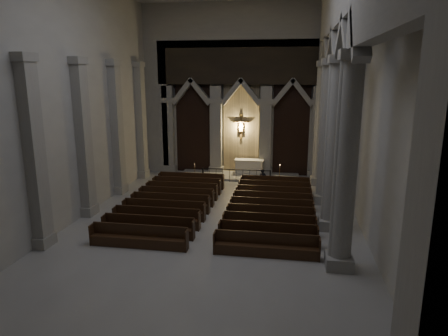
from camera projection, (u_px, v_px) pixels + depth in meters
name	position (u px, v px, depth m)	size (l,w,h in m)	color
room	(209.00, 64.00, 16.76)	(24.00, 24.10, 12.00)	#A3A09A
sanctuary_wall	(241.00, 83.00, 28.07)	(14.00, 0.77, 12.00)	#9B9991
right_arcade	(340.00, 59.00, 17.12)	(1.00, 24.00, 12.00)	#9B9991
left_pilasters	(102.00, 135.00, 22.03)	(0.60, 13.00, 8.03)	#9B9991
sanctuary_step	(239.00, 176.00, 28.67)	(8.50, 2.60, 0.15)	#9B9991
altar	(249.00, 167.00, 28.88)	(2.08, 0.83, 1.06)	silver
altar_rail	(236.00, 173.00, 27.17)	(4.71, 0.09, 0.92)	black
candle_stand_left	(195.00, 176.00, 27.52)	(0.21, 0.21, 1.23)	#B78038
candle_stand_right	(279.00, 178.00, 26.96)	(0.22, 0.22, 1.30)	#B78038
pews	(220.00, 208.00, 21.03)	(9.69, 9.75, 0.96)	black
worshipper	(263.00, 179.00, 25.46)	(0.48, 0.32, 1.32)	black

